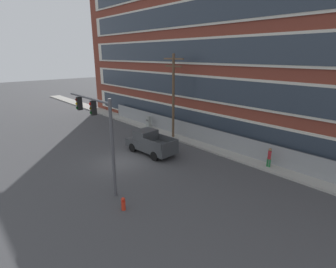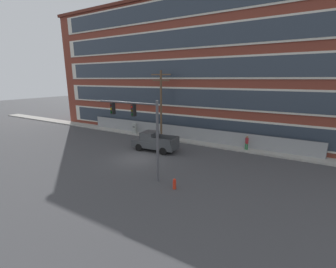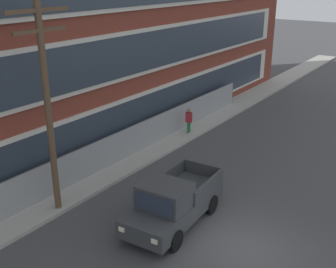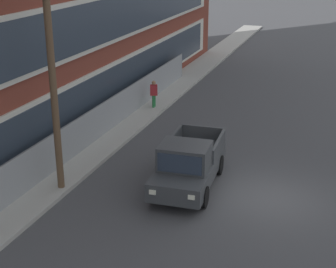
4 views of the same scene
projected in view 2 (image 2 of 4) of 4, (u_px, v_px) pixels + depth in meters
The scene contains 10 objects.
ground_plane at pixel (137, 159), 21.84m from camera, with size 160.00×160.00×0.00m, color #424244.
sidewalk_building_side at pixel (177, 139), 28.79m from camera, with size 80.00×2.05×0.16m, color #9E9B93.
brick_mill_building at pixel (204, 69), 30.37m from camera, with size 47.69×8.81×17.66m.
chain_link_fence at pixel (183, 133), 28.62m from camera, with size 30.51×0.06×1.77m.
traffic_signal_mast at pixel (139, 123), 16.92m from camera, with size 5.60×0.43×6.13m.
pickup_truck_dark_grey at pixel (154, 142), 24.31m from camera, with size 5.08×2.32×2.03m.
utility_pole_near_corner at pixel (161, 102), 28.09m from camera, with size 2.74×0.26×8.60m.
electrical_cabinet at pixel (135, 129), 31.38m from camera, with size 0.56×0.45×1.59m.
pedestrian_near_cabinet at pixel (247, 142), 24.07m from camera, with size 0.39×0.46×1.69m.
fire_hydrant at pixel (174, 184), 15.86m from camera, with size 0.24×0.24×0.78m.
Camera 2 is at (12.93, -16.33, 7.60)m, focal length 24.00 mm.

